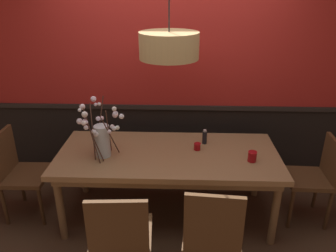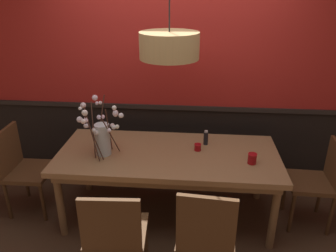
# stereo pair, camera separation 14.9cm
# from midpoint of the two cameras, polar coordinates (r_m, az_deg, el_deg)

# --- Properties ---
(ground_plane) EXTENTS (24.00, 24.00, 0.00)m
(ground_plane) POSITION_cam_midpoint_polar(r_m,az_deg,el_deg) (3.63, -1.22, -14.89)
(ground_plane) COLOR #4C3321
(back_wall) EXTENTS (5.49, 0.14, 2.97)m
(back_wall) POSITION_cam_midpoint_polar(r_m,az_deg,el_deg) (3.68, -0.74, 11.21)
(back_wall) COLOR black
(back_wall) RESTS_ON ground
(dining_table) EXTENTS (2.14, 0.95, 0.73)m
(dining_table) POSITION_cam_midpoint_polar(r_m,az_deg,el_deg) (3.27, -1.31, -5.87)
(dining_table) COLOR #997047
(dining_table) RESTS_ON ground
(chair_near_side_right) EXTENTS (0.47, 0.45, 0.96)m
(chair_near_side_right) POSITION_cam_midpoint_polar(r_m,az_deg,el_deg) (2.60, 5.88, -18.10)
(chair_near_side_right) COLOR brown
(chair_near_side_right) RESTS_ON ground
(chair_far_side_right) EXTENTS (0.48, 0.43, 0.89)m
(chair_far_side_right) POSITION_cam_midpoint_polar(r_m,az_deg,el_deg) (4.11, 3.50, -1.76)
(chair_far_side_right) COLOR brown
(chair_far_side_right) RESTS_ON ground
(chair_far_side_left) EXTENTS (0.45, 0.43, 0.96)m
(chair_far_side_left) POSITION_cam_midpoint_polar(r_m,az_deg,el_deg) (4.13, -4.45, -1.30)
(chair_far_side_left) COLOR brown
(chair_far_side_left) RESTS_ON ground
(chair_head_east_end) EXTENTS (0.43, 0.43, 0.89)m
(chair_head_east_end) POSITION_cam_midpoint_polar(r_m,az_deg,el_deg) (3.58, 22.99, -7.73)
(chair_head_east_end) COLOR brown
(chair_head_east_end) RESTS_ON ground
(chair_near_side_left) EXTENTS (0.48, 0.46, 0.91)m
(chair_near_side_left) POSITION_cam_midpoint_polar(r_m,az_deg,el_deg) (2.65, -9.80, -17.95)
(chair_near_side_left) COLOR brown
(chair_near_side_left) RESTS_ON ground
(chair_head_west_end) EXTENTS (0.44, 0.47, 0.92)m
(chair_head_west_end) POSITION_cam_midpoint_polar(r_m,az_deg,el_deg) (3.72, -25.36, -6.79)
(chair_head_west_end) COLOR brown
(chair_head_west_end) RESTS_ON ground
(vase_with_blossoms) EXTENTS (0.42, 0.39, 0.56)m
(vase_with_blossoms) POSITION_cam_midpoint_polar(r_m,az_deg,el_deg) (3.15, -12.70, -1.73)
(vase_with_blossoms) COLOR silver
(vase_with_blossoms) RESTS_ON dining_table
(candle_holder_nearer_center) EXTENTS (0.08, 0.08, 0.10)m
(candle_holder_nearer_center) POSITION_cam_midpoint_polar(r_m,az_deg,el_deg) (3.13, 12.96, -5.13)
(candle_holder_nearer_center) COLOR #9E0F14
(candle_holder_nearer_center) RESTS_ON dining_table
(candle_holder_nearer_edge) EXTENTS (0.07, 0.07, 0.07)m
(candle_holder_nearer_edge) POSITION_cam_midpoint_polar(r_m,az_deg,el_deg) (3.27, 3.75, -3.53)
(candle_holder_nearer_edge) COLOR #9E0F14
(candle_holder_nearer_edge) RESTS_ON dining_table
(condiment_bottle) EXTENTS (0.05, 0.05, 0.15)m
(condiment_bottle) POSITION_cam_midpoint_polar(r_m,az_deg,el_deg) (3.39, 5.06, -1.91)
(condiment_bottle) COLOR black
(condiment_bottle) RESTS_ON dining_table
(pendant_lamp) EXTENTS (0.52, 0.52, 1.33)m
(pendant_lamp) POSITION_cam_midpoint_polar(r_m,az_deg,el_deg) (2.94, -1.32, 13.66)
(pendant_lamp) COLOR tan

